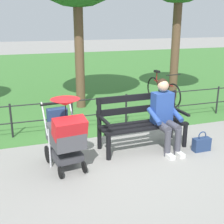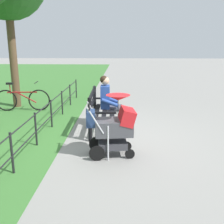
{
  "view_description": "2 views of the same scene",
  "coord_description": "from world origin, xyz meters",
  "views": [
    {
      "loc": [
        1.71,
        4.5,
        2.26
      ],
      "look_at": [
        0.2,
        0.08,
        0.79
      ],
      "focal_mm": 47.14,
      "sensor_mm": 36.0,
      "label": 1
    },
    {
      "loc": [
        5.73,
        0.42,
        2.07
      ],
      "look_at": [
        0.42,
        0.22,
        0.68
      ],
      "focal_mm": 43.1,
      "sensor_mm": 36.0,
      "label": 2
    }
  ],
  "objects": [
    {
      "name": "ground_plane",
      "position": [
        0.0,
        0.0,
        0.0
      ],
      "size": [
        60.0,
        60.0,
        0.0
      ],
      "primitive_type": "plane",
      "color": "gray"
    },
    {
      "name": "park_bench",
      "position": [
        -0.42,
        -0.12,
        0.53
      ],
      "size": [
        1.62,
        0.65,
        0.96
      ],
      "color": "black",
      "rests_on": "ground"
    },
    {
      "name": "person_on_bench",
      "position": [
        -0.78,
        0.11,
        0.68
      ],
      "size": [
        0.54,
        0.74,
        1.28
      ],
      "color": "#42424C",
      "rests_on": "ground"
    },
    {
      "name": "stroller",
      "position": [
        1.03,
        0.28,
        0.59
      ],
      "size": [
        0.6,
        0.94,
        1.15
      ],
      "color": "black",
      "rests_on": "ground"
    },
    {
      "name": "handbag",
      "position": [
        -1.38,
        0.43,
        0.13
      ],
      "size": [
        0.32,
        0.14,
        0.37
      ],
      "color": "navy",
      "rests_on": "ground"
    },
    {
      "name": "park_fence",
      "position": [
        -0.49,
        -1.33,
        0.42
      ],
      "size": [
        8.55,
        0.04,
        0.7
      ],
      "color": "black",
      "rests_on": "ground"
    },
    {
      "name": "bicycle",
      "position": [
        -2.23,
        -2.65,
        0.36
      ],
      "size": [
        0.44,
        1.66,
        0.89
      ],
      "color": "black",
      "rests_on": "ground"
    }
  ]
}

